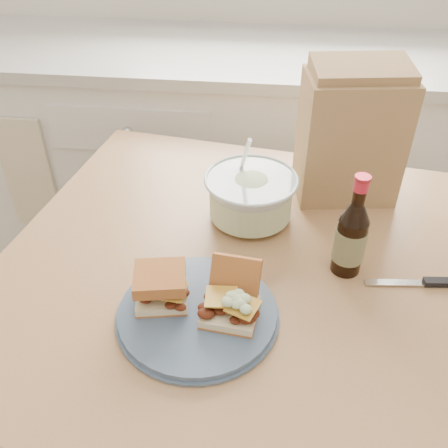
# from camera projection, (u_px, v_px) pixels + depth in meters

# --- Properties ---
(cabinet_run) EXTENTS (2.50, 0.64, 0.94)m
(cabinet_run) POSITION_uv_depth(u_px,v_px,m) (274.00, 163.00, 2.05)
(cabinet_run) COLOR white
(cabinet_run) RESTS_ON ground
(dining_table) EXTENTS (1.12, 1.12, 0.82)m
(dining_table) POSITION_uv_depth(u_px,v_px,m) (231.00, 299.00, 1.14)
(dining_table) COLOR #AC7D51
(dining_table) RESTS_ON ground
(plate) EXTENTS (0.30, 0.30, 0.02)m
(plate) POSITION_uv_depth(u_px,v_px,m) (198.00, 313.00, 0.94)
(plate) COLOR #495C77
(plate) RESTS_ON dining_table
(sandwich_left) EXTENTS (0.11, 0.10, 0.07)m
(sandwich_left) POSITION_uv_depth(u_px,v_px,m) (161.00, 287.00, 0.93)
(sandwich_left) COLOR beige
(sandwich_left) RESTS_ON plate
(sandwich_right) EXTENTS (0.11, 0.15, 0.08)m
(sandwich_right) POSITION_uv_depth(u_px,v_px,m) (232.00, 297.00, 0.92)
(sandwich_right) COLOR beige
(sandwich_right) RESTS_ON plate
(coleslaw_bowl) EXTENTS (0.21, 0.21, 0.21)m
(coleslaw_bowl) POSITION_uv_depth(u_px,v_px,m) (251.00, 198.00, 1.15)
(coleslaw_bowl) COLOR silver
(coleslaw_bowl) RESTS_ON dining_table
(beer_bottle) EXTENTS (0.06, 0.06, 0.23)m
(beer_bottle) POSITION_uv_depth(u_px,v_px,m) (351.00, 237.00, 0.99)
(beer_bottle) COLOR black
(beer_bottle) RESTS_ON dining_table
(knife) EXTENTS (0.20, 0.04, 0.01)m
(knife) POSITION_uv_depth(u_px,v_px,m) (431.00, 282.00, 1.00)
(knife) COLOR silver
(knife) RESTS_ON dining_table
(paper_bag) EXTENTS (0.25, 0.19, 0.31)m
(paper_bag) POSITION_uv_depth(u_px,v_px,m) (350.00, 138.00, 1.18)
(paper_bag) COLOR #A2794E
(paper_bag) RESTS_ON dining_table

